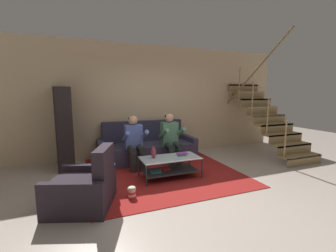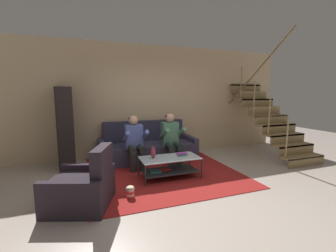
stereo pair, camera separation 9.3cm
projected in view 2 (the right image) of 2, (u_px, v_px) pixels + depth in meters
The scene contains 13 objects.
ground at pixel (179, 189), 3.91m from camera, with size 16.80×16.80×0.00m, color #B5A79A.
back_partition at pixel (143, 101), 5.99m from camera, with size 8.40×0.12×2.90m, color #CDB189.
staircase_run at pixel (265, 110), 6.16m from camera, with size 1.09×2.75×3.05m.
couch at pixel (148, 147), 5.65m from camera, with size 2.35×0.93×0.94m.
person_seated_left at pixel (135, 140), 4.94m from camera, with size 0.50×0.58×1.16m.
person_seated_right at pixel (172, 137), 5.23m from camera, with size 0.50×0.58×1.18m.
coffee_table at pixel (169, 164), 4.38m from camera, with size 1.15×0.56×0.41m.
area_rug at pixel (159, 169), 4.94m from camera, with size 3.00×3.33×0.01m.
vase at pixel (153, 153), 4.31m from camera, with size 0.10×0.10×0.23m.
book_stack at pixel (182, 154), 4.51m from camera, with size 0.21×0.20×0.05m.
bookshelf at pixel (64, 139), 5.03m from camera, with size 0.42×0.95×1.78m.
armchair at pixel (83, 187), 3.28m from camera, with size 1.07×1.08×0.89m.
popcorn_tub at pixel (130, 192), 3.55m from camera, with size 0.13×0.13×0.20m.
Camera 2 is at (-1.46, -3.42, 1.64)m, focal length 24.00 mm.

